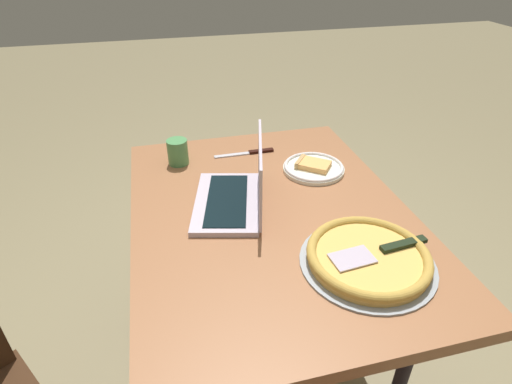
# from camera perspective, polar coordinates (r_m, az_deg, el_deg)

# --- Properties ---
(ground_plane) EXTENTS (12.00, 12.00, 0.00)m
(ground_plane) POSITION_cam_1_polar(r_m,az_deg,el_deg) (1.83, 1.59, -22.11)
(ground_plane) COLOR #807452
(dining_table) EXTENTS (1.13, 0.85, 0.75)m
(dining_table) POSITION_cam_1_polar(r_m,az_deg,el_deg) (1.33, 2.03, -5.05)
(dining_table) COLOR #965F3C
(dining_table) RESTS_ON ground_plane
(laptop) EXTENTS (0.38, 0.28, 0.22)m
(laptop) POSITION_cam_1_polar(r_m,az_deg,el_deg) (1.29, -2.48, 0.01)
(laptop) COLOR #C0B2C3
(laptop) RESTS_ON dining_table
(pizza_plate) EXTENTS (0.22, 0.22, 0.04)m
(pizza_plate) POSITION_cam_1_polar(r_m,az_deg,el_deg) (1.51, 7.93, 3.40)
(pizza_plate) COLOR silver
(pizza_plate) RESTS_ON dining_table
(pizza_tray) EXTENTS (0.36, 0.36, 0.04)m
(pizza_tray) POSITION_cam_1_polar(r_m,az_deg,el_deg) (1.13, 15.24, -8.69)
(pizza_tray) COLOR #969EA7
(pizza_tray) RESTS_ON dining_table
(table_knife) EXTENTS (0.02, 0.24, 0.01)m
(table_knife) POSITION_cam_1_polar(r_m,az_deg,el_deg) (1.62, -0.79, 5.47)
(table_knife) COLOR silver
(table_knife) RESTS_ON dining_table
(drink_cup) EXTENTS (0.08, 0.08, 0.09)m
(drink_cup) POSITION_cam_1_polar(r_m,az_deg,el_deg) (1.56, -10.76, 5.49)
(drink_cup) COLOR #4D8F52
(drink_cup) RESTS_ON dining_table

